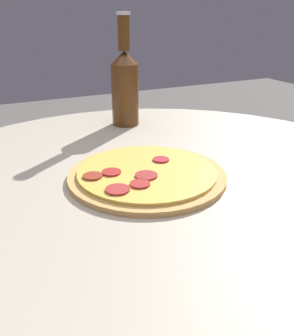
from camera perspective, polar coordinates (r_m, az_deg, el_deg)
table at (r=0.77m, az=2.36°, el=-13.85°), size 1.08×1.08×0.74m
pizza at (r=0.70m, az=-0.06°, el=-0.95°), size 0.29×0.29×0.02m
beer_bottle at (r=1.00m, az=-3.38°, el=12.59°), size 0.07×0.07×0.28m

